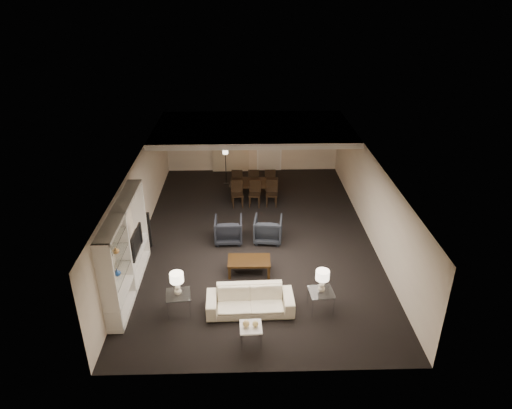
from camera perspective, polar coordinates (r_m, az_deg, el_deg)
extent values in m
plane|color=black|center=(14.29, 0.00, -3.95)|extent=(11.00, 11.00, 0.00)
cube|color=silver|center=(13.20, 0.00, 5.45)|extent=(7.00, 11.00, 0.02)
cube|color=beige|center=(18.80, -0.47, 7.89)|extent=(7.00, 0.02, 2.50)
cube|color=beige|center=(9.07, 1.00, -14.77)|extent=(7.00, 0.02, 2.50)
cube|color=beige|center=(14.05, -14.42, 0.37)|extent=(0.02, 11.00, 2.50)
cube|color=beige|center=(14.22, 14.24, 0.72)|extent=(0.02, 11.00, 2.50)
cube|color=silver|center=(16.54, -0.34, 9.47)|extent=(7.00, 4.00, 0.20)
cube|color=beige|center=(18.74, -3.24, 7.63)|extent=(1.50, 0.12, 2.40)
cube|color=silver|center=(18.86, 1.68, 7.30)|extent=(0.90, 0.05, 2.10)
cube|color=#142D38|center=(18.82, 6.01, 8.74)|extent=(0.95, 0.04, 0.65)
cylinder|color=#D8591E|center=(16.70, 0.70, 7.90)|extent=(0.52, 0.52, 0.24)
imported|color=beige|center=(11.16, -0.75, -11.91)|extent=(2.11, 0.88, 0.61)
imported|color=black|center=(13.87, -3.46, -3.17)|extent=(0.83, 0.86, 0.78)
imported|color=black|center=(13.87, 1.51, -3.11)|extent=(0.93, 0.95, 0.78)
sphere|color=#EBCB7C|center=(10.15, -1.24, -14.67)|extent=(0.15, 0.15, 0.15)
sphere|color=#EDD67D|center=(10.16, -0.07, -14.69)|extent=(0.13, 0.13, 0.13)
imported|color=black|center=(12.35, -15.17, -4.56)|extent=(1.07, 0.14, 0.61)
imported|color=#2552A2|center=(11.09, -17.00, -8.11)|extent=(0.17, 0.17, 0.18)
imported|color=#D09045|center=(10.97, -17.13, -5.50)|extent=(0.15, 0.15, 0.16)
cube|color=black|center=(13.87, -13.29, -3.09)|extent=(0.12, 0.12, 1.11)
imported|color=black|center=(16.61, -0.23, 1.82)|extent=(1.81, 1.10, 0.61)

